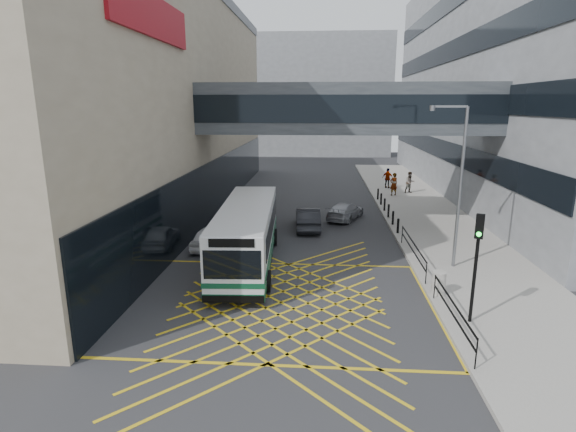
% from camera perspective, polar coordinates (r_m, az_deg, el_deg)
% --- Properties ---
extents(ground, '(120.00, 120.00, 0.00)m').
position_cam_1_polar(ground, '(18.40, -0.92, -10.92)').
color(ground, '#333335').
extents(building_whsmith, '(24.17, 42.00, 16.00)m').
position_cam_1_polar(building_whsmith, '(38.01, -27.41, 12.83)').
color(building_whsmith, tan).
rests_on(building_whsmith, ground).
extents(building_far, '(28.00, 16.00, 18.00)m').
position_cam_1_polar(building_far, '(76.72, 1.61, 14.89)').
color(building_far, gray).
rests_on(building_far, ground).
extents(skybridge, '(20.00, 4.10, 3.00)m').
position_cam_1_polar(skybridge, '(28.67, 7.36, 13.37)').
color(skybridge, '#3F4449').
rests_on(skybridge, ground).
extents(pavement, '(6.00, 54.00, 0.16)m').
position_cam_1_polar(pavement, '(33.39, 17.03, 0.07)').
color(pavement, '#A19C93').
rests_on(pavement, ground).
extents(box_junction, '(12.00, 9.00, 0.01)m').
position_cam_1_polar(box_junction, '(18.40, -0.92, -10.91)').
color(box_junction, gold).
rests_on(box_junction, ground).
extents(bus, '(3.10, 10.76, 2.98)m').
position_cam_1_polar(bus, '(22.31, -5.20, -2.09)').
color(bus, silver).
rests_on(bus, ground).
extents(car_white, '(1.96, 4.06, 1.25)m').
position_cam_1_polar(car_white, '(25.24, -9.78, -2.62)').
color(car_white, white).
rests_on(car_white, ground).
extents(car_dark, '(2.05, 4.57, 1.40)m').
position_cam_1_polar(car_dark, '(28.63, 2.52, -0.29)').
color(car_dark, black).
rests_on(car_dark, ground).
extents(car_silver, '(3.10, 4.35, 1.25)m').
position_cam_1_polar(car_silver, '(31.27, 7.26, 0.69)').
color(car_silver, '#94959C').
rests_on(car_silver, ground).
extents(traffic_light, '(0.32, 0.48, 4.03)m').
position_cam_1_polar(traffic_light, '(16.79, 22.86, -4.36)').
color(traffic_light, black).
rests_on(traffic_light, pavement).
extents(street_lamp, '(1.71, 0.56, 7.55)m').
position_cam_1_polar(street_lamp, '(22.20, 20.69, 4.56)').
color(street_lamp, slate).
rests_on(street_lamp, pavement).
extents(litter_bin, '(0.56, 0.56, 0.97)m').
position_cam_1_polar(litter_bin, '(19.58, 18.60, -8.06)').
color(litter_bin, '#ADA89E').
rests_on(litter_bin, pavement).
extents(kerb_railings, '(0.05, 12.54, 1.00)m').
position_cam_1_polar(kerb_railings, '(20.19, 17.33, -6.58)').
color(kerb_railings, black).
rests_on(kerb_railings, pavement).
extents(bollards, '(0.14, 10.14, 0.90)m').
position_cam_1_polar(bollards, '(32.77, 12.40, 1.06)').
color(bollards, black).
rests_on(bollards, pavement).
extents(pedestrian_a, '(0.93, 0.82, 1.93)m').
position_cam_1_polar(pedestrian_a, '(39.50, 13.28, 3.94)').
color(pedestrian_a, gray).
rests_on(pedestrian_a, pavement).
extents(pedestrian_b, '(1.03, 0.79, 1.85)m').
position_cam_1_polar(pedestrian_b, '(41.04, 15.23, 4.13)').
color(pedestrian_b, gray).
rests_on(pedestrian_b, pavement).
extents(pedestrian_c, '(1.21, 1.00, 1.84)m').
position_cam_1_polar(pedestrian_c, '(42.96, 12.55, 4.71)').
color(pedestrian_c, gray).
rests_on(pedestrian_c, pavement).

